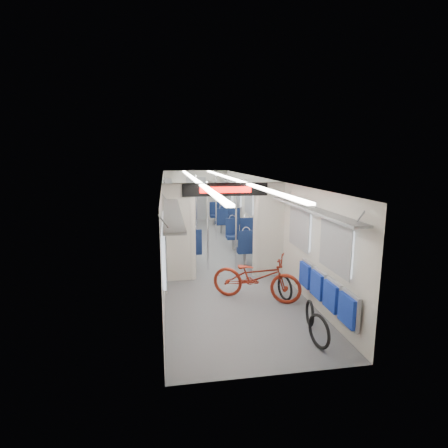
% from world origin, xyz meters
% --- Properties ---
extents(carriage, '(12.00, 12.02, 2.31)m').
position_xyz_m(carriage, '(0.00, -0.27, 1.50)').
color(carriage, '#515456').
rests_on(carriage, ground).
extents(bicycle, '(1.93, 1.44, 0.97)m').
position_xyz_m(bicycle, '(0.40, -3.48, 0.49)').
color(bicycle, maroon).
rests_on(bicycle, ground).
extents(flip_bench, '(0.12, 2.14, 0.55)m').
position_xyz_m(flip_bench, '(1.35, -4.61, 0.58)').
color(flip_bench, gray).
rests_on(flip_bench, carriage).
extents(bike_hoop_a, '(0.15, 0.54, 0.54)m').
position_xyz_m(bike_hoop_a, '(0.88, -5.44, 0.25)').
color(bike_hoop_a, black).
rests_on(bike_hoop_a, ground).
extents(bike_hoop_b, '(0.12, 0.46, 0.46)m').
position_xyz_m(bike_hoop_b, '(1.04, -4.74, 0.21)').
color(bike_hoop_b, black).
rests_on(bike_hoop_b, ground).
extents(bike_hoop_c, '(0.17, 0.53, 0.53)m').
position_xyz_m(bike_hoop_c, '(0.98, -3.61, 0.24)').
color(bike_hoop_c, black).
rests_on(bike_hoop_c, ground).
extents(seat_bay_near_left, '(0.93, 2.19, 1.14)m').
position_xyz_m(seat_bay_near_left, '(-0.93, -0.06, 0.56)').
color(seat_bay_near_left, '#0E1B3F').
rests_on(seat_bay_near_left, ground).
extents(seat_bay_near_right, '(0.90, 2.03, 1.09)m').
position_xyz_m(seat_bay_near_right, '(0.93, -0.29, 0.54)').
color(seat_bay_near_right, '#0E1B3F').
rests_on(seat_bay_near_right, ground).
extents(seat_bay_far_left, '(0.92, 2.10, 1.11)m').
position_xyz_m(seat_bay_far_left, '(-0.93, 3.42, 0.55)').
color(seat_bay_far_left, '#0E1B3F').
rests_on(seat_bay_far_left, ground).
extents(seat_bay_far_right, '(0.91, 2.08, 1.10)m').
position_xyz_m(seat_bay_far_right, '(0.93, 3.79, 0.54)').
color(seat_bay_far_right, '#0E1B3F').
rests_on(seat_bay_far_right, ground).
extents(stanchion_near_left, '(0.05, 0.05, 2.30)m').
position_xyz_m(stanchion_near_left, '(-0.33, -1.38, 1.15)').
color(stanchion_near_left, silver).
rests_on(stanchion_near_left, ground).
extents(stanchion_near_right, '(0.04, 0.04, 2.30)m').
position_xyz_m(stanchion_near_right, '(0.39, -1.40, 1.15)').
color(stanchion_near_right, silver).
rests_on(stanchion_near_right, ground).
extents(stanchion_far_left, '(0.05, 0.05, 2.30)m').
position_xyz_m(stanchion_far_left, '(-0.36, 1.54, 1.15)').
color(stanchion_far_left, silver).
rests_on(stanchion_far_left, ground).
extents(stanchion_far_right, '(0.04, 0.04, 2.30)m').
position_xyz_m(stanchion_far_right, '(0.35, 1.92, 1.15)').
color(stanchion_far_right, silver).
rests_on(stanchion_far_right, ground).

